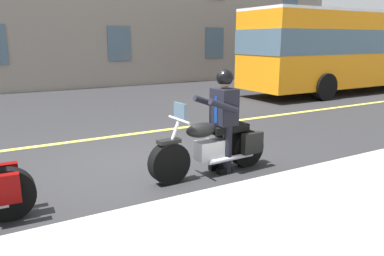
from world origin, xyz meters
TOP-DOWN VIEW (x-y plane):
  - ground_plane at (0.00, 0.00)m, footprint 80.00×80.00m
  - lane_center_stripe at (0.00, -2.00)m, footprint 60.00×0.16m
  - motorcycle_main at (-0.84, 1.16)m, footprint 2.22×0.65m
  - rider_main at (-1.03, 1.15)m, footprint 0.64×0.56m
  - bus_near at (-11.77, -4.47)m, footprint 11.05×2.70m

SIDE VIEW (x-z plane):
  - ground_plane at x=0.00m, z-range 0.00..0.00m
  - lane_center_stripe at x=0.00m, z-range 0.00..0.01m
  - motorcycle_main at x=-0.84m, z-range -0.18..1.08m
  - rider_main at x=-1.03m, z-range 0.17..1.91m
  - bus_near at x=-11.77m, z-range 0.22..3.52m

